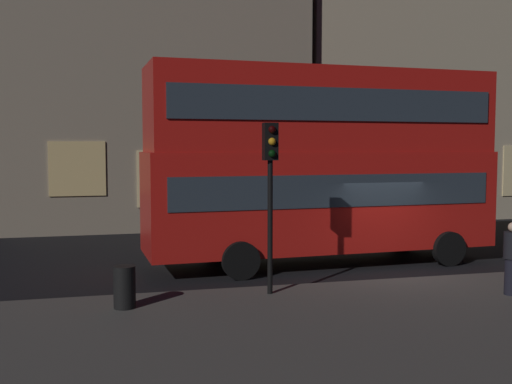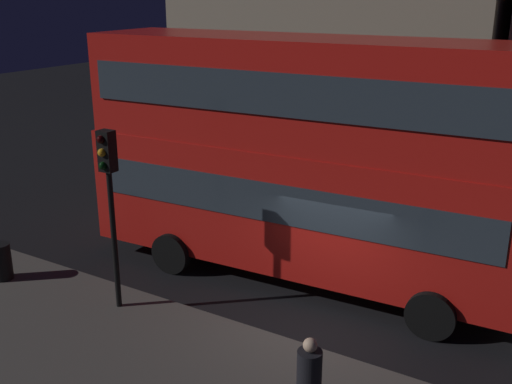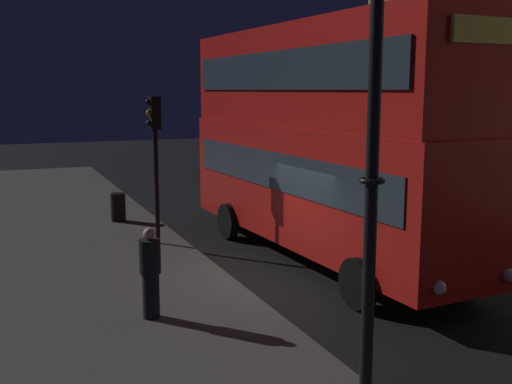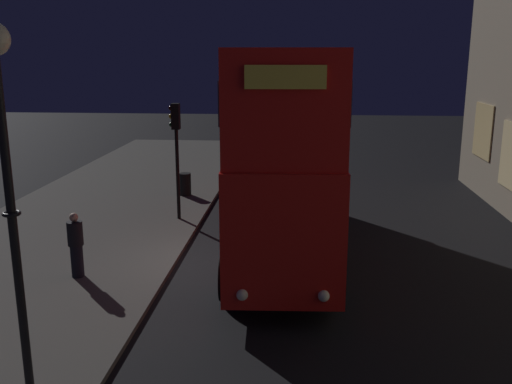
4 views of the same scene
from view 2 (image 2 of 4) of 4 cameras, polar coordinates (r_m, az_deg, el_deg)
name	(u,v)px [view 2 (image 2 of 4)]	position (r m, az deg, el deg)	size (l,w,h in m)	color
ground_plane	(312,330)	(13.03, 5.27, -12.70)	(80.00, 80.00, 0.00)	black
double_decker_bus	(301,151)	(14.11, 4.20, 3.84)	(10.58, 3.25, 5.73)	red
traffic_light_near_kerb	(109,183)	(12.83, -13.58, 0.80)	(0.32, 0.36, 3.93)	black
litter_bin	(2,262)	(15.80, -22.68, -6.02)	(0.46, 0.46, 0.89)	black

